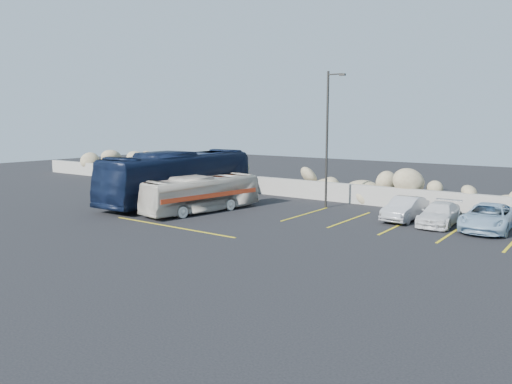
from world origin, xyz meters
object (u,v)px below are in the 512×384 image
Objects in this scene: tour_coach at (179,177)px; car_d at (488,217)px; vintage_bus at (202,194)px; car_b at (405,209)px; lamppost at (328,136)px; car_c at (440,214)px.

car_d is at bearing 6.58° from tour_coach.
car_b is (10.21, 4.43, -0.43)m from vintage_bus.
vintage_bus is 14.93m from car_d.
lamppost is 2.17× the size of car_b.
lamppost reaches higher than car_b.
tour_coach reaches higher than car_c.
vintage_bus is at bearing -162.63° from car_c.
vintage_bus reaches higher than car_b.
tour_coach is at bearing -166.99° from car_b.
car_d is at bearing 1.42° from car_b.
vintage_bus is 1.94× the size of car_c.
lamppost is at bearing 168.83° from car_c.
lamppost is at bearing 55.79° from vintage_bus.
car_b is 0.96× the size of car_c.
tour_coach is at bearing -172.35° from car_d.
car_b is 4.04m from car_d.
tour_coach is 15.81m from car_c.
car_d reaches higher than car_b.
lamppost is 1.08× the size of vintage_bus.
car_b is at bearing 172.13° from car_c.
tour_coach is 3.04× the size of car_c.
tour_coach is 18.02m from car_d.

